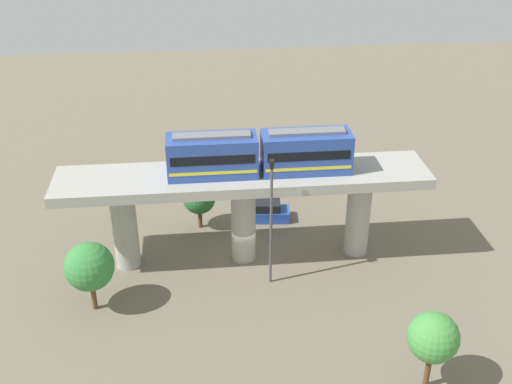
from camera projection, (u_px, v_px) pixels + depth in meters
The scene contains 9 objects.
ground_plane at pixel (244, 257), 50.72m from camera, with size 120.00×120.00×0.00m, color #706654.
viaduct at pixel (243, 195), 47.99m from camera, with size 5.20×28.00×7.60m.
train at pixel (259, 154), 46.47m from camera, with size 2.64×13.55×3.24m.
parked_car_black at pixel (290, 177), 61.45m from camera, with size 2.41×4.42×1.76m.
parked_car_blue at pixel (266, 212), 55.60m from camera, with size 2.21×4.36×1.76m.
tree_near_viaduct at pixel (199, 198), 53.45m from camera, with size 2.82×2.82×4.31m.
tree_mid_lot at pixel (89, 267), 43.41m from camera, with size 3.46×3.46×5.34m.
tree_far_corner at pixel (433, 338), 36.79m from camera, with size 3.07×3.07×5.38m.
signal_post at pixel (271, 218), 45.22m from camera, with size 0.44×0.28×10.20m.
Camera 1 is at (41.93, -3.36, 28.84)m, focal length 44.38 mm.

